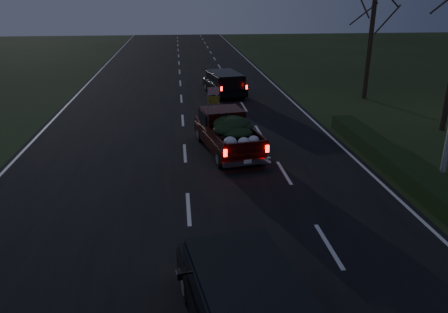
{
  "coord_description": "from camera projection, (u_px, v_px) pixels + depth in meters",
  "views": [
    {
      "loc": [
        -0.18,
        -12.05,
        6.24
      ],
      "look_at": [
        1.21,
        1.03,
        1.3
      ],
      "focal_mm": 35.0,
      "sensor_mm": 36.0,
      "label": 1
    }
  ],
  "objects": [
    {
      "name": "pickup_truck",
      "position": [
        227.0,
        130.0,
        18.04
      ],
      "size": [
        2.57,
        4.9,
        2.45
      ],
      "rotation": [
        0.0,
        0.0,
        0.18
      ],
      "color": "black",
      "rests_on": "ground"
    },
    {
      "name": "bare_tree_far",
      "position": [
        374.0,
        11.0,
        25.76
      ],
      "size": [
        3.6,
        3.6,
        7.0
      ],
      "color": "black",
      "rests_on": "ground"
    },
    {
      "name": "hedge_row",
      "position": [
        388.0,
        157.0,
        16.89
      ],
      "size": [
        1.0,
        10.0,
        0.6
      ],
      "primitive_type": "cube",
      "color": "black",
      "rests_on": "ground"
    },
    {
      "name": "ground",
      "position": [
        188.0,
        209.0,
        13.43
      ],
      "size": [
        120.0,
        120.0,
        0.0
      ],
      "primitive_type": "plane",
      "color": "black",
      "rests_on": "ground"
    },
    {
      "name": "road_asphalt",
      "position": [
        188.0,
        209.0,
        13.43
      ],
      "size": [
        14.0,
        120.0,
        0.02
      ],
      "primitive_type": "cube",
      "color": "black",
      "rests_on": "ground"
    },
    {
      "name": "lead_suv",
      "position": [
        225.0,
        81.0,
        27.98
      ],
      "size": [
        2.54,
        4.5,
        1.22
      ],
      "rotation": [
        0.0,
        0.0,
        0.19
      ],
      "color": "black",
      "rests_on": "ground"
    },
    {
      "name": "rear_suv",
      "position": [
        248.0,
        303.0,
        7.93
      ],
      "size": [
        2.54,
        4.65,
        1.27
      ],
      "rotation": [
        0.0,
        0.0,
        0.16
      ],
      "color": "black",
      "rests_on": "ground"
    }
  ]
}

